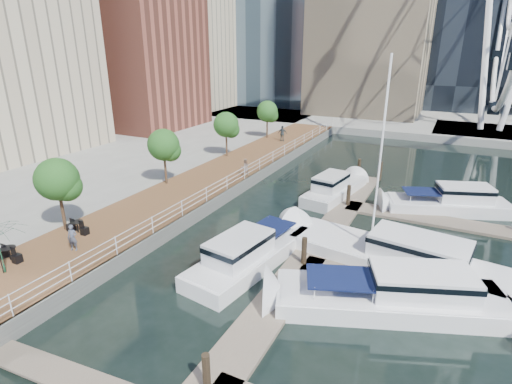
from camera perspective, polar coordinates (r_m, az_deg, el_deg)
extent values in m
plane|color=black|center=(18.71, -11.57, -19.47)|extent=(520.00, 520.00, 0.00)
cube|color=brown|center=(33.86, -8.36, 0.35)|extent=(6.00, 60.00, 1.00)
cube|color=#595954|center=(32.32, -3.97, -0.45)|extent=(0.25, 60.00, 1.00)
cube|color=gray|center=(114.01, 22.13, 12.93)|extent=(200.00, 114.00, 1.00)
cube|color=gray|center=(64.22, 30.30, 7.20)|extent=(14.00, 12.00, 1.00)
cube|color=#6D6051|center=(24.92, 8.39, -8.15)|extent=(2.00, 32.00, 0.20)
cube|color=#6D6051|center=(22.35, 21.79, -13.09)|extent=(12.00, 2.00, 0.20)
cube|color=#6D6051|center=(31.32, 23.64, -3.65)|extent=(12.00, 2.00, 0.20)
cube|color=brown|center=(59.89, -15.61, 18.60)|extent=(12.00, 14.00, 20.00)
cube|color=#BCAD8E|center=(76.18, -11.05, 22.11)|extent=(14.00, 16.00, 28.00)
cylinder|color=white|center=(63.13, 30.18, 19.54)|extent=(0.80, 0.80, 26.00)
cylinder|color=#3F2B1C|center=(27.44, -25.88, -2.52)|extent=(0.20, 0.20, 2.40)
sphere|color=#265B1E|center=(26.78, -26.56, 1.64)|extent=(2.60, 2.60, 2.60)
cylinder|color=#3F2B1C|center=(33.97, -12.80, 3.14)|extent=(0.20, 0.20, 2.40)
sphere|color=#265B1E|center=(33.44, -13.08, 6.58)|extent=(2.60, 2.60, 2.60)
cylinder|color=#3F2B1C|center=(41.89, -4.23, 6.76)|extent=(0.20, 0.20, 2.40)
sphere|color=#265B1E|center=(41.46, -4.30, 9.58)|extent=(2.60, 2.60, 2.60)
cylinder|color=#3F2B1C|center=(50.56, 1.59, 9.10)|extent=(0.20, 0.20, 2.40)
sphere|color=#265B1E|center=(50.20, 1.61, 11.45)|extent=(2.60, 2.60, 2.60)
imported|color=#454B5C|center=(24.62, -24.75, -5.95)|extent=(0.65, 0.54, 1.53)
imported|color=#8B6F60|center=(35.30, -1.60, 3.56)|extent=(0.94, 0.96, 1.56)
imported|color=#343C41|center=(48.76, 3.80, 8.35)|extent=(1.14, 0.55, 1.89)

